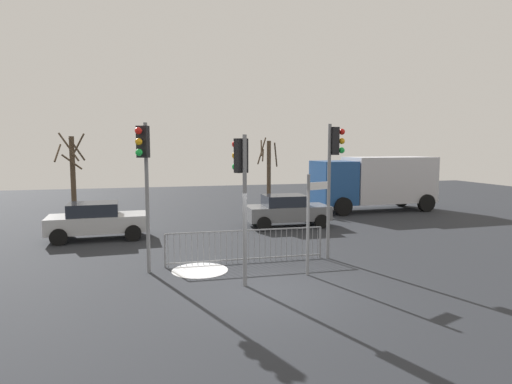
% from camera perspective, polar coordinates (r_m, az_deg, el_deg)
% --- Properties ---
extents(ground_plane, '(60.00, 60.00, 0.00)m').
position_cam_1_polar(ground_plane, '(11.57, 1.84, -12.75)').
color(ground_plane, '#26282D').
extents(traffic_light_mid_right, '(0.41, 0.52, 4.40)m').
position_cam_1_polar(traffic_light_mid_right, '(12.81, -14.51, 3.61)').
color(traffic_light_mid_right, slate).
rests_on(traffic_light_mid_right, ground).
extents(traffic_light_rear_left, '(0.39, 0.54, 4.03)m').
position_cam_1_polar(traffic_light_rear_left, '(11.46, -1.93, 2.17)').
color(traffic_light_rear_left, slate).
rests_on(traffic_light_rear_left, ground).
extents(traffic_light_mid_left, '(0.57, 0.34, 4.44)m').
position_cam_1_polar(traffic_light_mid_left, '(14.41, 10.14, 4.08)').
color(traffic_light_mid_left, slate).
rests_on(traffic_light_mid_left, ground).
extents(direction_sign_post, '(0.74, 0.33, 2.93)m').
position_cam_1_polar(direction_sign_post, '(12.59, 7.06, -3.51)').
color(direction_sign_post, slate).
rests_on(direction_sign_post, ground).
extents(pedestrian_guard_railing, '(5.14, 0.13, 1.07)m').
position_cam_1_polar(pedestrian_guard_railing, '(13.99, -1.33, -7.07)').
color(pedestrian_guard_railing, slate).
rests_on(pedestrian_guard_railing, ground).
extents(car_silver_mid, '(3.87, 2.05, 1.47)m').
position_cam_1_polar(car_silver_mid, '(18.63, -20.20, -3.47)').
color(car_silver_mid, '#B2B5BA').
rests_on(car_silver_mid, ground).
extents(car_grey_far, '(3.83, 1.97, 1.47)m').
position_cam_1_polar(car_grey_far, '(20.25, 4.05, -2.37)').
color(car_grey_far, slate).
rests_on(car_grey_far, ground).
extents(delivery_truck, '(7.12, 2.90, 3.10)m').
position_cam_1_polar(delivery_truck, '(25.94, 15.33, 1.43)').
color(delivery_truck, silver).
rests_on(delivery_truck, ground).
extents(bare_tree_left, '(1.39, 1.39, 4.27)m').
position_cam_1_polar(bare_tree_left, '(26.70, 1.63, 2.82)').
color(bare_tree_left, '#473828').
rests_on(bare_tree_left, ground).
extents(bare_tree_centre, '(1.63, 1.64, 4.50)m').
position_cam_1_polar(bare_tree_centre, '(27.77, -22.97, 2.84)').
color(bare_tree_centre, '#473828').
rests_on(bare_tree_centre, ground).
extents(snow_patch_kerb, '(1.69, 1.69, 0.01)m').
position_cam_1_polar(snow_patch_kerb, '(13.36, -7.37, -10.17)').
color(snow_patch_kerb, white).
rests_on(snow_patch_kerb, ground).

